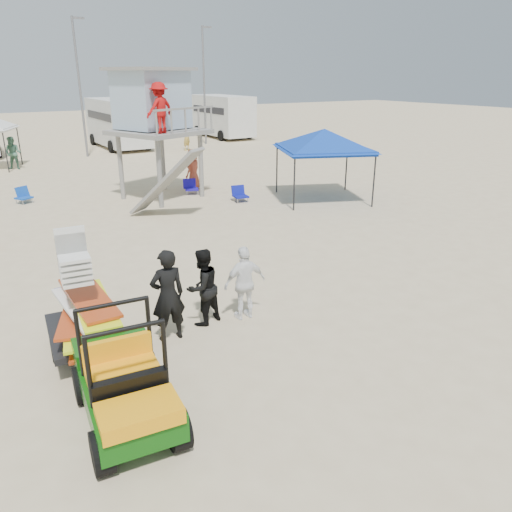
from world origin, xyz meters
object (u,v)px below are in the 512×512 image
man_left (168,296)px  lifeguard_tower (154,105)px  utility_cart (123,376)px  surf_trailer (83,311)px  canopy_blue (324,133)px

man_left → lifeguard_tower: lifeguard_tower is taller
utility_cart → lifeguard_tower: size_ratio=0.48×
surf_trailer → lifeguard_tower: lifeguard_tower is taller
surf_trailer → man_left: surf_trailer is taller
utility_cart → lifeguard_tower: lifeguard_tower is taller
surf_trailer → lifeguard_tower: 12.77m
utility_cart → lifeguard_tower: bearing=66.6°
lifeguard_tower → man_left: bearing=-110.7°
utility_cart → surf_trailer: (0.01, 2.33, 0.05)m
man_left → canopy_blue: canopy_blue is taller
utility_cart → canopy_blue: size_ratio=0.56×
surf_trailer → utility_cart: bearing=-90.1°
canopy_blue → surf_trailer: bearing=-147.6°
utility_cart → lifeguard_tower: 14.84m
surf_trailer → canopy_blue: size_ratio=0.56×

